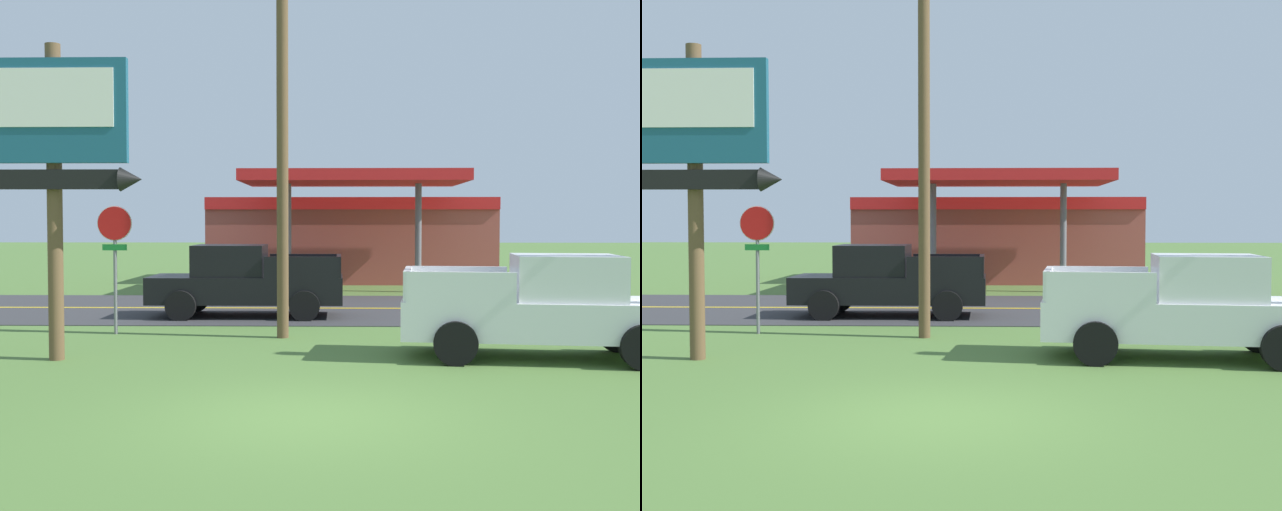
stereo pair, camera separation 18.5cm
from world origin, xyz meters
TOP-DOWN VIEW (x-y plane):
  - ground_plane at (0.00, 0.00)m, footprint 180.00×180.00m
  - road_asphalt at (0.00, 13.00)m, footprint 140.00×8.00m
  - road_centre_line at (0.00, 13.00)m, footprint 126.00×0.20m
  - motel_sign at (-4.77, 4.10)m, footprint 3.11×0.54m
  - stop_sign at (-4.70, 7.61)m, footprint 0.80×0.08m
  - utility_pole at (-0.81, 7.15)m, footprint 1.69×0.26m
  - gas_station at (0.97, 24.39)m, footprint 12.00×11.50m
  - pickup_white_parked_on_lawn at (4.32, 4.60)m, footprint 5.39×2.69m
  - pickup_black_on_road at (-2.12, 11.00)m, footprint 5.20×2.24m

SIDE VIEW (x-z plane):
  - ground_plane at x=0.00m, z-range 0.00..0.00m
  - road_asphalt at x=0.00m, z-range 0.00..0.02m
  - road_centre_line at x=0.00m, z-range 0.02..0.03m
  - pickup_white_parked_on_lawn at x=4.32m, z-range -0.02..1.94m
  - pickup_black_on_road at x=-2.12m, z-range -0.02..1.94m
  - gas_station at x=0.97m, z-range -0.26..4.14m
  - stop_sign at x=-4.70m, z-range 0.55..3.50m
  - motel_sign at x=-4.77m, z-range 1.06..6.91m
  - utility_pole at x=-0.81m, z-range 0.28..9.74m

